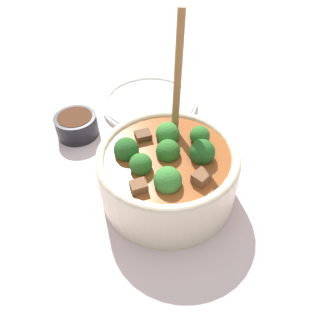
# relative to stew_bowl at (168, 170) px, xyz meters

# --- Properties ---
(ground_plane) EXTENTS (4.00, 4.00, 0.00)m
(ground_plane) POSITION_rel_stew_bowl_xyz_m (0.00, -0.00, -0.06)
(ground_plane) COLOR silver
(stew_bowl) EXTENTS (0.23, 0.23, 0.28)m
(stew_bowl) POSITION_rel_stew_bowl_xyz_m (0.00, 0.00, 0.00)
(stew_bowl) COLOR beige
(stew_bowl) RESTS_ON ground_plane
(condiment_bowl) EXTENTS (0.09, 0.09, 0.05)m
(condiment_bowl) POSITION_rel_stew_bowl_xyz_m (0.10, 0.23, -0.03)
(condiment_bowl) COLOR black
(condiment_bowl) RESTS_ON ground_plane
(empty_plate) EXTENTS (0.22, 0.22, 0.02)m
(empty_plate) POSITION_rel_stew_bowl_xyz_m (0.24, 0.12, -0.05)
(empty_plate) COLOR white
(empty_plate) RESTS_ON ground_plane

